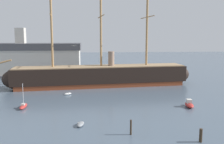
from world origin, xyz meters
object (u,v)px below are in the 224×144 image
Objects in this scene: dinghy_foreground_left at (80,124)px; dockside_warehouse_left at (15,60)px; mooring_piling_left_pair at (131,127)px; dinghy_far_left at (18,80)px; seagull_in_flight at (74,46)px; motorboat_mid_right at (189,104)px; dinghy_alongside_bow at (68,94)px; sailboat_mid_left at (23,106)px; tall_ship at (101,75)px; mooring_piling_nearest at (201,135)px.

dinghy_foreground_left is 60.27m from dockside_warehouse_left.
dinghy_foreground_left is at bearing 150.07° from mooring_piling_left_pair.
dinghy_foreground_left is 1.03× the size of dinghy_far_left.
motorboat_mid_right is at bearing -19.96° from seagull_in_flight.
dinghy_alongside_bow is at bearing 153.07° from motorboat_mid_right.
dockside_warehouse_left is (-13.63, 43.09, 5.54)m from sailboat_mid_left.
tall_ship is 26.14× the size of mooring_piling_left_pair.
dinghy_foreground_left is at bearing -98.46° from tall_ship.
dinghy_alongside_bow is at bearing -56.03° from dockside_warehouse_left.
mooring_piling_left_pair reaches higher than dinghy_alongside_bow.
tall_ship is at bearing -23.54° from dinghy_far_left.
dinghy_alongside_bow is 39.07m from dockside_warehouse_left.
seagull_in_flight is at bearing -65.94° from dinghy_alongside_bow.
dinghy_alongside_bow is at bearing 100.12° from dinghy_foreground_left.
mooring_piling_nearest reaches higher than dinghy_far_left.
mooring_piling_left_pair is (19.53, -15.56, 0.72)m from sailboat_mid_left.
tall_ship is at bearing 51.78° from sailboat_mid_left.
dinghy_foreground_left is 16.37m from sailboat_mid_left.
mooring_piling_left_pair reaches higher than mooring_piling_nearest.
mooring_piling_nearest is at bearing -55.70° from dockside_warehouse_left.
dinghy_alongside_bow is at bearing -130.58° from tall_ship.
dinghy_foreground_left is at bearing 155.14° from mooring_piling_nearest.
mooring_piling_nearest is at bearing -55.35° from dinghy_alongside_bow.
mooring_piling_left_pair is 0.04× the size of dockside_warehouse_left.
mooring_piling_left_pair reaches higher than motorboat_mid_right.
seagull_in_flight is (-18.74, 25.52, 11.41)m from mooring_piling_nearest.
sailboat_mid_left is at bearing -125.86° from dinghy_alongside_bow.
mooring_piling_left_pair is at bearing -66.62° from seagull_in_flight.
dinghy_foreground_left is 8.80m from mooring_piling_left_pair.
tall_ship is at bearing 65.24° from seagull_in_flight.
mooring_piling_nearest is at bearing -33.45° from sailboat_mid_left.
tall_ship is 31.35× the size of mooring_piling_nearest.
dockside_warehouse_left is at bearing 144.38° from tall_ship.
sailboat_mid_left is 2.63× the size of mooring_piling_nearest.
dinghy_foreground_left is 18.49m from mooring_piling_nearest.
dockside_warehouse_left is (-47.52, 45.22, 5.41)m from motorboat_mid_right.
seagull_in_flight reaches higher than motorboat_mid_right.
sailboat_mid_left is 16.88m from seagull_in_flight.
sailboat_mid_left is at bearing 136.85° from dinghy_foreground_left.
motorboat_mid_right is at bearing 43.09° from mooring_piling_left_pair.
tall_ship is 29.14m from motorboat_mid_right.
dockside_warehouse_left is at bearing 119.48° from mooring_piling_left_pair.
dinghy_foreground_left is 0.51× the size of sailboat_mid_left.
sailboat_mid_left is 0.10× the size of dockside_warehouse_left.
dinghy_far_left is (-22.18, 44.27, -0.01)m from dinghy_foreground_left.
mooring_piling_nearest is (11.93, -40.27, -2.18)m from tall_ship.
motorboat_mid_right is at bearing 72.88° from mooring_piling_nearest.
tall_ship is 1.16× the size of dockside_warehouse_left.
seagull_in_flight is (-9.56, 22.12, 11.22)m from mooring_piling_left_pair.
seagull_in_flight is at bearing -57.14° from dockside_warehouse_left.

